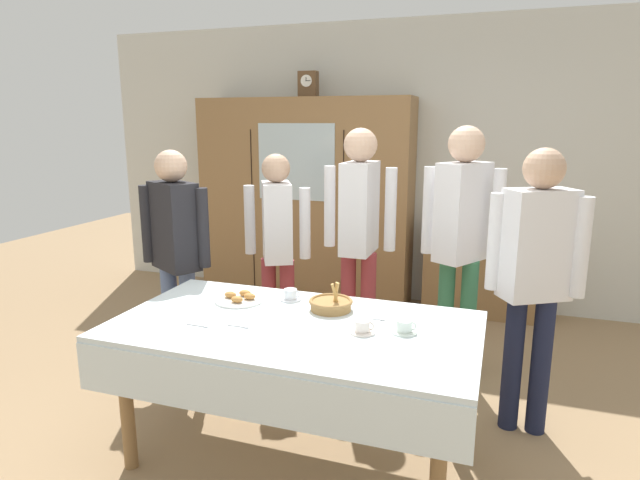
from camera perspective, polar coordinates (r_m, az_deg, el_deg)
ground_plane at (r=3.28m, az=-1.21°, el=-20.15°), size 12.00×12.00×0.00m
back_wall at (r=5.34m, az=8.65°, el=7.92°), size 6.40×0.10×2.70m
dining_table at (r=2.77m, az=-2.98°, el=-10.97°), size 1.85×1.01×0.76m
wall_cabinet at (r=5.33m, az=-1.63°, el=4.22°), size 2.12×0.46×1.99m
mantel_clock at (r=5.27m, az=-1.26°, el=16.26°), size 0.18×0.11×0.24m
bookshelf_low at (r=5.17m, az=16.94°, el=-2.98°), size 1.05×0.35×0.87m
book_stack at (r=5.07m, az=17.28°, el=2.25°), size 0.17×0.22×0.09m
tea_cup_far_left at (r=2.66m, az=8.99°, el=-9.16°), size 0.13×0.13×0.06m
tea_cup_center at (r=3.10m, az=-3.14°, el=-5.90°), size 0.13×0.13×0.06m
tea_cup_far_right at (r=2.64m, az=4.55°, el=-9.24°), size 0.13×0.13×0.06m
bread_basket at (r=2.93m, az=1.18°, el=-6.82°), size 0.24×0.24×0.16m
pastry_plate at (r=3.11m, az=-8.55°, el=-6.19°), size 0.28×0.28×0.05m
spoon_center at (r=2.73m, az=-8.33°, el=-9.12°), size 0.12×0.02×0.01m
spoon_far_right at (r=2.78m, az=-12.57°, el=-8.92°), size 0.12×0.02×0.01m
spoon_far_left at (r=2.82m, az=6.12°, el=-8.38°), size 0.12×0.02×0.01m
person_beside_shelf at (r=3.17m, az=21.97°, el=-2.53°), size 0.52×0.35×1.64m
person_near_right_end at (r=3.78m, az=4.20°, el=1.68°), size 0.52×0.36×1.73m
person_behind_table_left at (r=3.96m, az=-4.59°, el=0.29°), size 0.52×0.41×1.54m
person_by_cabinet at (r=3.75m, az=-15.15°, el=-0.31°), size 0.52×0.35×1.59m
person_behind_table_right at (r=3.65m, az=14.84°, el=1.09°), size 0.52×0.41×1.74m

